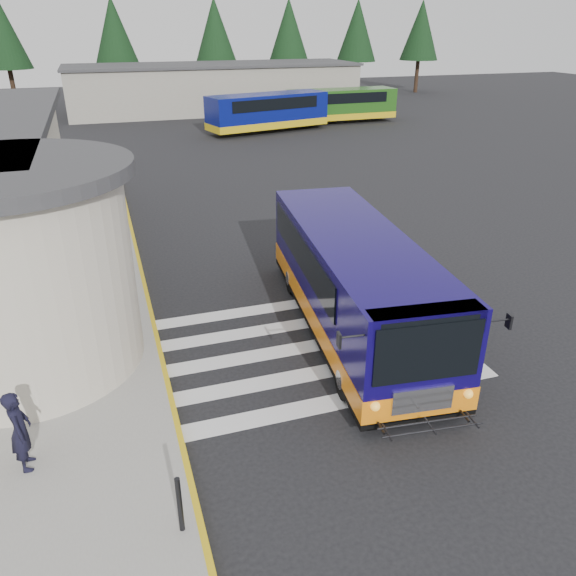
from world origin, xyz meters
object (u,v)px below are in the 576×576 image
object	(u,v)px
far_bus_b	(342,104)
transit_bus	(354,286)
pedestrian_b	(15,378)
pedestrian_a	(20,431)
far_bus_a	(268,111)
bollard	(180,505)

from	to	relation	value
far_bus_b	transit_bus	bearing A→B (deg)	155.45
pedestrian_b	far_bus_b	distance (m)	40.10
transit_bus	pedestrian_a	distance (m)	8.55
transit_bus	pedestrian_b	size ratio (longest dim) A/B	6.17
pedestrian_a	far_bus_b	bearing A→B (deg)	-33.02
far_bus_a	transit_bus	bearing A→B (deg)	154.26
pedestrian_b	far_bus_a	bearing A→B (deg)	134.54
far_bus_a	far_bus_b	size ratio (longest dim) A/B	1.08
pedestrian_a	far_bus_b	xyz separation A→B (m)	(21.55, 35.49, 0.53)
bollard	far_bus_a	world-z (taller)	far_bus_a
bollard	far_bus_b	bearing A→B (deg)	63.28
transit_bus	pedestrian_b	distance (m)	8.33
pedestrian_a	pedestrian_b	xyz separation A→B (m)	(-0.27, 1.85, -0.02)
bollard	pedestrian_b	bearing A→B (deg)	123.31
pedestrian_a	far_bus_a	distance (m)	36.20
transit_bus	far_bus_b	xyz separation A→B (m)	(13.59, 32.40, 0.19)
pedestrian_b	bollard	xyz separation A→B (m)	(2.77, -4.21, -0.26)
pedestrian_a	bollard	distance (m)	3.45
transit_bus	far_bus_a	distance (m)	30.79
far_bus_b	pedestrian_a	bearing A→B (deg)	146.93
transit_bus	far_bus_b	size ratio (longest dim) A/B	1.10
far_bus_b	far_bus_a	bearing A→B (deg)	106.15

